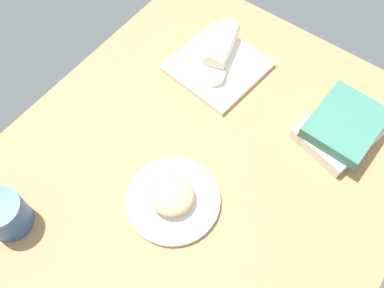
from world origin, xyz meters
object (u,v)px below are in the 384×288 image
at_px(round_plate, 174,201).
at_px(square_plate, 218,66).
at_px(scone_pastry, 171,195).
at_px(coffee_mug, 4,213).
at_px(sauce_cup, 214,75).
at_px(breakfast_wrap, 222,46).
at_px(book_stack, 343,127).

xyz_separation_m(round_plate, square_plate, (0.37, 0.14, 0.00)).
relative_size(scone_pastry, coffee_mug, 0.70).
relative_size(round_plate, square_plate, 0.95).
relative_size(square_plate, sauce_cup, 3.87).
bearing_deg(round_plate, square_plate, 21.20).
bearing_deg(scone_pastry, coffee_mug, 134.46).
bearing_deg(breakfast_wrap, round_plate, 94.48).
bearing_deg(coffee_mug, scone_pastry, -45.54).
bearing_deg(sauce_cup, scone_pastry, -160.25).
relative_size(scone_pastry, breakfast_wrap, 0.67).
height_order(scone_pastry, square_plate, scone_pastry).
xyz_separation_m(breakfast_wrap, coffee_mug, (-0.66, 0.10, 0.00)).
bearing_deg(coffee_mug, square_plate, -10.31).
distance_m(sauce_cup, book_stack, 0.34).
bearing_deg(sauce_cup, round_plate, -159.02).
relative_size(square_plate, book_stack, 0.96).
bearing_deg(coffee_mug, round_plate, -46.13).
relative_size(round_plate, breakfast_wrap, 1.44).
height_order(round_plate, sauce_cup, sauce_cup).
bearing_deg(sauce_cup, breakfast_wrap, 22.75).
relative_size(book_stack, coffee_mug, 1.64).
distance_m(round_plate, square_plate, 0.40).
bearing_deg(book_stack, square_plate, 91.66).
distance_m(breakfast_wrap, book_stack, 0.38).
distance_m(scone_pastry, sauce_cup, 0.35).
height_order(round_plate, book_stack, book_stack).
height_order(scone_pastry, breakfast_wrap, breakfast_wrap).
bearing_deg(square_plate, sauce_cup, -157.25).
distance_m(round_plate, book_stack, 0.44).
xyz_separation_m(book_stack, coffee_mug, (-0.63, 0.47, 0.02)).
height_order(scone_pastry, sauce_cup, scone_pastry).
distance_m(round_plate, coffee_mug, 0.36).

